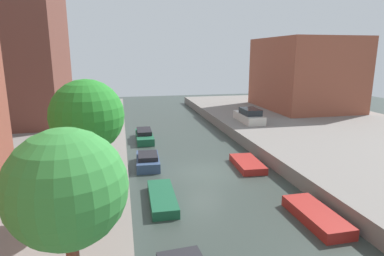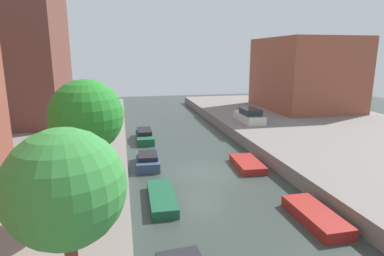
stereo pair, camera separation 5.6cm
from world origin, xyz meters
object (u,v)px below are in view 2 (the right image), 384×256
(street_tree_0, at_px, (65,189))
(moored_boat_right_2, at_px, (247,164))
(low_block_right, at_px, (305,74))
(parked_car, at_px, (249,116))
(street_tree_1, at_px, (86,116))
(street_tree_2, at_px, (97,119))
(moored_boat_left_3, at_px, (148,160))
(moored_boat_left_2, at_px, (162,198))
(moored_boat_left_4, at_px, (144,136))
(moored_boat_right_1, at_px, (316,216))

(street_tree_0, relative_size, moored_boat_right_2, 1.41)
(low_block_right, distance_m, parked_car, 12.91)
(street_tree_1, relative_size, parked_car, 1.25)
(street_tree_2, relative_size, moored_boat_right_2, 1.21)
(low_block_right, distance_m, moored_boat_left_3, 27.10)
(moored_boat_left_2, bearing_deg, moored_boat_right_2, 32.81)
(moored_boat_left_2, xyz_separation_m, moored_boat_left_4, (0.01, 13.41, 0.18))
(moored_boat_left_3, height_order, moored_boat_right_2, moored_boat_left_3)
(street_tree_0, height_order, moored_boat_left_4, street_tree_0)
(low_block_right, relative_size, parked_car, 2.61)
(moored_boat_left_4, bearing_deg, parked_car, 7.31)
(low_block_right, height_order, street_tree_1, low_block_right)
(street_tree_1, relative_size, moored_boat_left_2, 1.43)
(moored_boat_left_2, bearing_deg, low_block_right, 45.61)
(street_tree_0, distance_m, moored_boat_right_1, 12.29)
(street_tree_0, height_order, street_tree_1, street_tree_1)
(moored_boat_left_2, bearing_deg, street_tree_1, -142.20)
(street_tree_1, relative_size, moored_boat_right_2, 1.61)
(moored_boat_left_2, bearing_deg, parked_car, 53.27)
(moored_boat_right_1, bearing_deg, parked_car, 77.81)
(parked_car, relative_size, moored_boat_left_2, 1.15)
(street_tree_2, height_order, moored_boat_right_2, street_tree_2)
(street_tree_2, bearing_deg, moored_boat_left_4, 72.73)
(street_tree_0, height_order, moored_boat_left_2, street_tree_0)
(street_tree_1, bearing_deg, moored_boat_left_2, 37.80)
(parked_car, height_order, moored_boat_left_4, parked_car)
(low_block_right, relative_size, moored_boat_left_4, 2.72)
(street_tree_0, relative_size, moored_boat_right_1, 1.32)
(street_tree_2, relative_size, moored_boat_left_3, 1.23)
(moored_boat_left_3, distance_m, moored_boat_right_1, 12.20)
(moored_boat_right_2, bearing_deg, street_tree_0, -128.22)
(street_tree_2, height_order, moored_boat_left_2, street_tree_2)
(street_tree_0, xyz_separation_m, parked_car, (14.41, 23.27, -3.10))
(street_tree_0, xyz_separation_m, moored_boat_left_3, (3.08, 14.52, -4.28))
(moored_boat_left_3, bearing_deg, street_tree_0, -101.96)
(street_tree_1, distance_m, moored_boat_left_4, 17.11)
(street_tree_0, height_order, moored_boat_right_2, street_tree_0)
(moored_boat_left_3, distance_m, moored_boat_left_4, 7.34)
(moored_boat_right_1, distance_m, moored_boat_right_2, 8.00)
(moored_boat_left_4, xyz_separation_m, moored_boat_right_2, (6.70, -9.08, -0.19))
(parked_car, bearing_deg, low_block_right, 34.06)
(parked_car, distance_m, moored_boat_right_1, 18.96)
(parked_car, distance_m, moored_boat_left_4, 11.20)
(moored_boat_left_4, bearing_deg, street_tree_0, -98.75)
(street_tree_1, bearing_deg, street_tree_0, -90.00)
(moored_boat_left_2, bearing_deg, moored_boat_right_1, -27.42)
(low_block_right, height_order, moored_boat_left_3, low_block_right)
(street_tree_0, bearing_deg, moored_boat_left_2, 68.37)
(street_tree_1, height_order, parked_car, street_tree_1)
(moored_boat_left_2, distance_m, moored_boat_left_4, 13.41)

